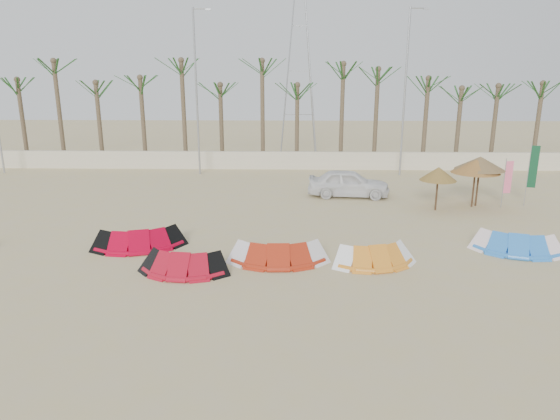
{
  "coord_description": "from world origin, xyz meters",
  "views": [
    {
      "loc": [
        0.52,
        -14.39,
        6.98
      ],
      "look_at": [
        0.0,
        6.0,
        1.3
      ],
      "focal_mm": 32.0,
      "sensor_mm": 36.0,
      "label": 1
    }
  ],
  "objects_px": {
    "kite_red_right": "(278,249)",
    "kite_orange": "(374,252)",
    "kite_red_mid": "(185,259)",
    "kite_blue": "(514,240)",
    "parasol_left": "(438,174)",
    "parasol_mid": "(480,163)",
    "parasol_right": "(476,166)",
    "kite_red_left": "(141,236)",
    "car": "(349,183)"
  },
  "relations": [
    {
      "from": "kite_red_left",
      "to": "parasol_right",
      "type": "distance_m",
      "value": 17.23
    },
    {
      "from": "kite_red_right",
      "to": "parasol_right",
      "type": "xyz_separation_m",
      "value": [
        10.12,
        8.03,
        1.77
      ]
    },
    {
      "from": "kite_orange",
      "to": "parasol_left",
      "type": "distance_m",
      "value": 8.84
    },
    {
      "from": "parasol_left",
      "to": "kite_orange",
      "type": "bearing_deg",
      "value": -120.16
    },
    {
      "from": "parasol_left",
      "to": "parasol_right",
      "type": "bearing_deg",
      "value": 18.54
    },
    {
      "from": "kite_red_right",
      "to": "kite_orange",
      "type": "relative_size",
      "value": 1.1
    },
    {
      "from": "kite_red_right",
      "to": "kite_blue",
      "type": "bearing_deg",
      "value": 7.76
    },
    {
      "from": "kite_red_right",
      "to": "parasol_mid",
      "type": "xyz_separation_m",
      "value": [
        10.39,
        8.24,
        1.9
      ]
    },
    {
      "from": "parasol_left",
      "to": "parasol_mid",
      "type": "relative_size",
      "value": 0.85
    },
    {
      "from": "parasol_mid",
      "to": "parasol_left",
      "type": "bearing_deg",
      "value": -159.08
    },
    {
      "from": "kite_blue",
      "to": "kite_red_mid",
      "type": "bearing_deg",
      "value": -169.22
    },
    {
      "from": "kite_red_left",
      "to": "kite_red_mid",
      "type": "distance_m",
      "value": 3.53
    },
    {
      "from": "kite_orange",
      "to": "parasol_right",
      "type": "xyz_separation_m",
      "value": [
        6.5,
        8.24,
        1.78
      ]
    },
    {
      "from": "kite_red_mid",
      "to": "kite_red_left",
      "type": "bearing_deg",
      "value": 131.91
    },
    {
      "from": "kite_red_left",
      "to": "car",
      "type": "distance_m",
      "value": 12.85
    },
    {
      "from": "kite_orange",
      "to": "parasol_left",
      "type": "bearing_deg",
      "value": 59.84
    },
    {
      "from": "parasol_mid",
      "to": "car",
      "type": "height_order",
      "value": "parasol_mid"
    },
    {
      "from": "kite_blue",
      "to": "kite_red_right",
      "type": "bearing_deg",
      "value": -172.24
    },
    {
      "from": "kite_red_mid",
      "to": "parasol_right",
      "type": "xyz_separation_m",
      "value": [
        13.48,
        9.19,
        1.77
      ]
    },
    {
      "from": "parasol_left",
      "to": "kite_red_left",
      "type": "bearing_deg",
      "value": -156.89
    },
    {
      "from": "car",
      "to": "parasol_left",
      "type": "bearing_deg",
      "value": -118.81
    },
    {
      "from": "kite_red_mid",
      "to": "parasol_mid",
      "type": "relative_size",
      "value": 1.23
    },
    {
      "from": "kite_red_mid",
      "to": "parasol_right",
      "type": "bearing_deg",
      "value": 34.28
    },
    {
      "from": "parasol_right",
      "to": "kite_red_left",
      "type": "bearing_deg",
      "value": -157.49
    },
    {
      "from": "car",
      "to": "kite_red_right",
      "type": "bearing_deg",
      "value": 164.59
    },
    {
      "from": "kite_blue",
      "to": "parasol_right",
      "type": "relative_size",
      "value": 1.43
    },
    {
      "from": "kite_red_right",
      "to": "parasol_left",
      "type": "relative_size",
      "value": 1.62
    },
    {
      "from": "kite_blue",
      "to": "parasol_left",
      "type": "relative_size",
      "value": 1.6
    },
    {
      "from": "kite_red_mid",
      "to": "kite_orange",
      "type": "relative_size",
      "value": 0.99
    },
    {
      "from": "kite_red_right",
      "to": "car",
      "type": "distance_m",
      "value": 10.83
    },
    {
      "from": "kite_red_mid",
      "to": "kite_orange",
      "type": "xyz_separation_m",
      "value": [
        6.98,
        0.94,
        -0.0
      ]
    },
    {
      "from": "parasol_right",
      "to": "kite_red_mid",
      "type": "bearing_deg",
      "value": -145.72
    },
    {
      "from": "kite_red_right",
      "to": "parasol_right",
      "type": "height_order",
      "value": "parasol_right"
    },
    {
      "from": "kite_red_right",
      "to": "parasol_right",
      "type": "relative_size",
      "value": 1.45
    },
    {
      "from": "kite_blue",
      "to": "car",
      "type": "height_order",
      "value": "car"
    },
    {
      "from": "parasol_left",
      "to": "car",
      "type": "xyz_separation_m",
      "value": [
        -4.24,
        2.83,
        -1.13
      ]
    },
    {
      "from": "kite_red_right",
      "to": "car",
      "type": "bearing_deg",
      "value": 69.73
    },
    {
      "from": "parasol_left",
      "to": "kite_blue",
      "type": "bearing_deg",
      "value": -76.43
    },
    {
      "from": "kite_red_mid",
      "to": "kite_blue",
      "type": "distance_m",
      "value": 13.04
    },
    {
      "from": "kite_red_right",
      "to": "parasol_left",
      "type": "xyz_separation_m",
      "value": [
        7.99,
        7.32,
        1.5
      ]
    },
    {
      "from": "parasol_left",
      "to": "car",
      "type": "relative_size",
      "value": 0.49
    },
    {
      "from": "kite_orange",
      "to": "parasol_right",
      "type": "relative_size",
      "value": 1.31
    },
    {
      "from": "parasol_left",
      "to": "parasol_mid",
      "type": "xyz_separation_m",
      "value": [
        2.4,
        0.92,
        0.4
      ]
    },
    {
      "from": "kite_red_right",
      "to": "car",
      "type": "relative_size",
      "value": 0.8
    },
    {
      "from": "parasol_right",
      "to": "parasol_left",
      "type": "bearing_deg",
      "value": -161.46
    },
    {
      "from": "kite_red_mid",
      "to": "parasol_right",
      "type": "height_order",
      "value": "parasol_right"
    },
    {
      "from": "car",
      "to": "kite_blue",
      "type": "bearing_deg",
      "value": -142.39
    },
    {
      "from": "parasol_left",
      "to": "parasol_mid",
      "type": "bearing_deg",
      "value": 20.92
    },
    {
      "from": "kite_red_left",
      "to": "car",
      "type": "relative_size",
      "value": 0.84
    },
    {
      "from": "kite_red_right",
      "to": "kite_red_mid",
      "type": "bearing_deg",
      "value": -161.09
    }
  ]
}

